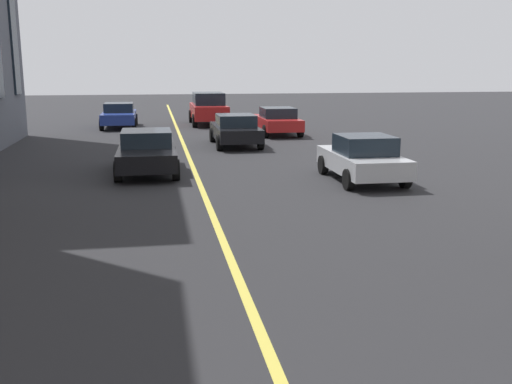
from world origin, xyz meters
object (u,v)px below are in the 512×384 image
car_black_far (147,151)px  car_silver_near (363,158)px  car_red_trailing (277,121)px  car_black_parked_a (235,130)px  car_blue_parked_b (119,115)px  car_red_oncoming (209,108)px

car_black_far → car_silver_near: 6.92m
car_black_far → car_silver_near: (-2.55, -6.43, -0.00)m
car_red_trailing → car_black_far: bearing=147.6°
car_black_far → car_black_parked_a: same height
car_blue_parked_b → car_black_parked_a: 10.38m
car_black_far → car_black_parked_a: (6.15, -3.75, 0.00)m
car_red_oncoming → car_silver_near: 18.65m
car_blue_parked_b → car_red_oncoming: car_red_oncoming is taller
car_red_oncoming → car_red_trailing: bearing=-152.9°
car_black_far → car_red_trailing: 11.99m
car_black_far → car_red_oncoming: size_ratio=0.94×
car_blue_parked_b → car_black_far: bearing=-173.7°
car_black_parked_a → car_red_trailing: bearing=-34.0°
car_black_far → car_black_parked_a: bearing=-31.4°
car_blue_parked_b → car_silver_near: 19.34m
car_blue_parked_b → car_red_trailing: same height
car_blue_parked_b → car_black_far: same height
car_black_far → car_red_oncoming: 16.25m
car_blue_parked_b → car_black_parked_a: bearing=-148.7°
car_blue_parked_b → car_silver_near: (-17.57, -8.08, -0.00)m
car_blue_parked_b → car_red_trailing: size_ratio=1.00×
car_black_far → car_silver_near: car_silver_near is taller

